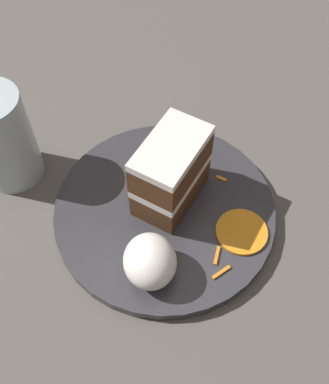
{
  "coord_description": "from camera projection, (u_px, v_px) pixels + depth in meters",
  "views": [
    {
      "loc": [
        -0.35,
        0.03,
        0.53
      ],
      "look_at": [
        -0.05,
        -0.02,
        0.07
      ],
      "focal_mm": 42.0,
      "sensor_mm": 36.0,
      "label": 1
    }
  ],
  "objects": [
    {
      "name": "orange_garnish",
      "position": [
        242.0,
        232.0,
        0.55
      ],
      "size": [
        0.06,
        0.06,
        0.0
      ],
      "primitive_type": "cylinder",
      "color": "orange",
      "rests_on": "plate"
    },
    {
      "name": "dining_table",
      "position": [
        148.0,
        191.0,
        0.62
      ],
      "size": [
        1.38,
        1.05,
        0.02
      ],
      "primitive_type": "cube",
      "color": "#56514C",
      "rests_on": "ground"
    },
    {
      "name": "cake_slice",
      "position": [
        171.0,
        172.0,
        0.54
      ],
      "size": [
        0.12,
        0.11,
        0.1
      ],
      "rotation": [
        0.0,
        0.0,
        0.9
      ],
      "color": "#4C2D19",
      "rests_on": "plate"
    },
    {
      "name": "cream_dollop",
      "position": [
        150.0,
        261.0,
        0.5
      ],
      "size": [
        0.07,
        0.06,
        0.05
      ],
      "primitive_type": "ellipsoid",
      "color": "white",
      "rests_on": "plate"
    },
    {
      "name": "carrot_shreds_scatter",
      "position": [
        206.0,
        209.0,
        0.57
      ],
      "size": [
        0.22,
        0.06,
        0.0
      ],
      "color": "orange",
      "rests_on": "plate"
    },
    {
      "name": "ground_plane",
      "position": [
        148.0,
        195.0,
        0.63
      ],
      "size": [
        6.0,
        6.0,
        0.0
      ],
      "primitive_type": "plane",
      "color": "#4C4742",
      "rests_on": "ground"
    },
    {
      "name": "drinking_glass",
      "position": [
        4.0,
        143.0,
        0.58
      ],
      "size": [
        0.08,
        0.08,
        0.14
      ],
      "color": "silver",
      "rests_on": "dining_table"
    },
    {
      "name": "plate",
      "position": [
        165.0,
        211.0,
        0.58
      ],
      "size": [
        0.28,
        0.28,
        0.02
      ],
      "primitive_type": "cylinder",
      "color": "#333338",
      "rests_on": "dining_table"
    }
  ]
}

